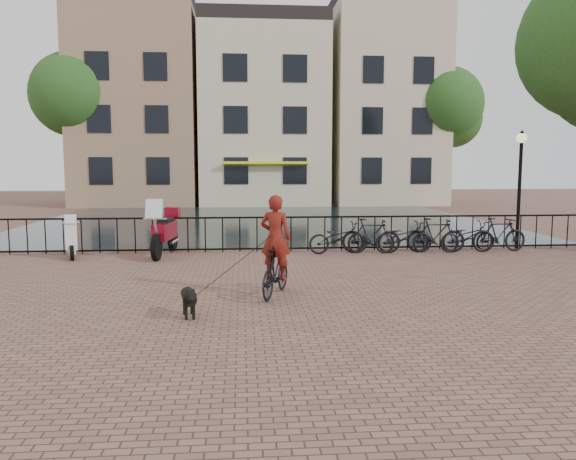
{
  "coord_description": "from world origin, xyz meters",
  "views": [
    {
      "loc": [
        -0.93,
        -8.28,
        2.5
      ],
      "look_at": [
        0.0,
        3.0,
        1.2
      ],
      "focal_mm": 35.0,
      "sensor_mm": 36.0,
      "label": 1
    }
  ],
  "objects": [
    {
      "name": "parked_bike_2",
      "position": [
        3.7,
        7.4,
        0.45
      ],
      "size": [
        1.77,
        0.77,
        0.9
      ],
      "primitive_type": "imported",
      "rotation": [
        0.0,
        0.0,
        1.67
      ],
      "color": "black",
      "rests_on": "ground"
    },
    {
      "name": "railing",
      "position": [
        0.0,
        8.0,
        0.5
      ],
      "size": [
        20.0,
        0.05,
        1.02
      ],
      "color": "black",
      "rests_on": "ground"
    },
    {
      "name": "motorcycle",
      "position": [
        -3.09,
        7.5,
        0.84
      ],
      "size": [
        0.84,
        2.39,
        1.67
      ],
      "rotation": [
        0.0,
        0.0,
        -0.12
      ],
      "color": "maroon",
      "rests_on": "ground"
    },
    {
      "name": "canal_house_left",
      "position": [
        -7.5,
        30.0,
        6.4
      ],
      "size": [
        7.5,
        9.0,
        12.8
      ],
      "color": "#947556",
      "rests_on": "ground"
    },
    {
      "name": "dog",
      "position": [
        -1.82,
        0.92,
        0.27
      ],
      "size": [
        0.4,
        0.84,
        0.55
      ],
      "rotation": [
        0.0,
        0.0,
        0.18
      ],
      "color": "black",
      "rests_on": "ground"
    },
    {
      "name": "tree_far_left",
      "position": [
        -11.0,
        27.0,
        6.73
      ],
      "size": [
        5.04,
        5.04,
        9.27
      ],
      "color": "black",
      "rests_on": "ground"
    },
    {
      "name": "cyclist",
      "position": [
        -0.3,
        2.31,
        0.87
      ],
      "size": [
        1.02,
        1.73,
        2.28
      ],
      "rotation": [
        0.0,
        0.0,
        2.79
      ],
      "color": "black",
      "rests_on": "ground"
    },
    {
      "name": "parked_bike_3",
      "position": [
        4.65,
        7.4,
        0.5
      ],
      "size": [
        1.71,
        0.69,
        1.0
      ],
      "primitive_type": "imported",
      "rotation": [
        0.0,
        0.0,
        1.44
      ],
      "color": "black",
      "rests_on": "ground"
    },
    {
      "name": "canal_water",
      "position": [
        0.0,
        17.3,
        0.0
      ],
      "size": [
        20.0,
        20.0,
        0.0
      ],
      "primitive_type": "plane",
      "color": "black",
      "rests_on": "ground"
    },
    {
      "name": "parked_bike_4",
      "position": [
        5.6,
        7.4,
        0.45
      ],
      "size": [
        1.78,
        0.81,
        0.9
      ],
      "primitive_type": "imported",
      "rotation": [
        0.0,
        0.0,
        1.7
      ],
      "color": "black",
      "rests_on": "ground"
    },
    {
      "name": "lamp_post",
      "position": [
        7.2,
        7.6,
        2.38
      ],
      "size": [
        0.3,
        0.3,
        3.45
      ],
      "color": "black",
      "rests_on": "ground"
    },
    {
      "name": "parked_bike_5",
      "position": [
        6.55,
        7.4,
        0.5
      ],
      "size": [
        1.7,
        0.61,
        1.0
      ],
      "primitive_type": "imported",
      "rotation": [
        0.0,
        0.0,
        1.65
      ],
      "color": "black",
      "rests_on": "ground"
    },
    {
      "name": "canal_house_mid",
      "position": [
        0.5,
        30.0,
        5.9
      ],
      "size": [
        8.0,
        9.5,
        11.8
      ],
      "color": "#BDBC8F",
      "rests_on": "ground"
    },
    {
      "name": "parked_bike_1",
      "position": [
        2.75,
        7.4,
        0.5
      ],
      "size": [
        1.71,
        0.7,
        1.0
      ],
      "primitive_type": "imported",
      "rotation": [
        0.0,
        0.0,
        1.43
      ],
      "color": "black",
      "rests_on": "ground"
    },
    {
      "name": "parked_bike_0",
      "position": [
        1.8,
        7.4,
        0.45
      ],
      "size": [
        1.77,
        0.79,
        0.9
      ],
      "primitive_type": "imported",
      "rotation": [
        0.0,
        0.0,
        1.68
      ],
      "color": "black",
      "rests_on": "ground"
    },
    {
      "name": "canal_house_right",
      "position": [
        8.5,
        30.0,
        6.65
      ],
      "size": [
        7.0,
        9.0,
        13.3
      ],
      "color": "beige",
      "rests_on": "ground"
    },
    {
      "name": "ground",
      "position": [
        0.0,
        0.0,
        0.0
      ],
      "size": [
        100.0,
        100.0,
        0.0
      ],
      "primitive_type": "plane",
      "color": "brown",
      "rests_on": "ground"
    },
    {
      "name": "scooter",
      "position": [
        -5.6,
        7.33,
        0.63
      ],
      "size": [
        0.77,
        1.4,
        1.25
      ],
      "rotation": [
        0.0,
        0.0,
        0.31
      ],
      "color": "silver",
      "rests_on": "ground"
    },
    {
      "name": "tree_far_right",
      "position": [
        12.0,
        27.0,
        6.35
      ],
      "size": [
        4.76,
        4.76,
        8.76
      ],
      "color": "black",
      "rests_on": "ground"
    }
  ]
}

